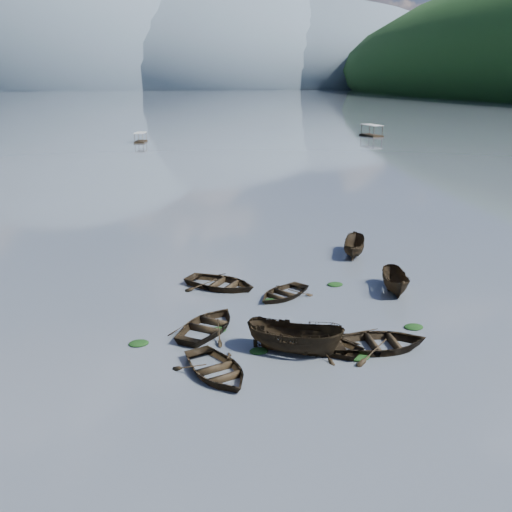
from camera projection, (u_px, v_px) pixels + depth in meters
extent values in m
plane|color=#49515B|center=(320.00, 367.00, 27.41)|extent=(2400.00, 2400.00, 0.00)
ellipsoid|color=#475666|center=(63.00, 88.00, 842.88)|extent=(520.00, 520.00, 340.00)
ellipsoid|color=#475666|center=(197.00, 87.00, 891.92)|extent=(520.00, 520.00, 260.00)
ellipsoid|color=#475666|center=(305.00, 87.00, 936.06)|extent=(520.00, 520.00, 220.00)
imported|color=black|center=(216.00, 375.00, 26.75)|extent=(4.41, 5.30, 0.95)
imported|color=black|center=(208.00, 330.00, 31.45)|extent=(5.64, 5.81, 0.98)
imported|color=black|center=(294.00, 353.00, 28.86)|extent=(5.24, 4.40, 1.95)
imported|color=black|center=(323.00, 347.00, 29.45)|extent=(4.97, 5.13, 0.87)
imported|color=black|center=(379.00, 349.00, 29.32)|extent=(5.49, 4.21, 1.06)
imported|color=black|center=(395.00, 291.00, 37.21)|extent=(2.81, 4.44, 1.61)
imported|color=black|center=(220.00, 288.00, 37.87)|extent=(6.08, 5.96, 1.03)
imported|color=black|center=(283.00, 296.00, 36.32)|extent=(5.02, 4.73, 0.85)
imported|color=black|center=(353.00, 255.00, 44.84)|extent=(3.37, 4.45, 1.62)
ellipsoid|color=black|center=(259.00, 352.00, 28.97)|extent=(0.96, 0.79, 0.21)
ellipsoid|color=black|center=(218.00, 331.00, 31.39)|extent=(0.93, 0.74, 0.20)
ellipsoid|color=black|center=(358.00, 358.00, 28.37)|extent=(1.23, 0.98, 0.27)
ellipsoid|color=black|center=(283.00, 327.00, 31.88)|extent=(0.86, 0.73, 0.19)
ellipsoid|color=black|center=(414.00, 328.00, 31.76)|extent=(1.09, 0.87, 0.23)
ellipsoid|color=black|center=(139.00, 344.00, 29.80)|extent=(1.06, 0.85, 0.22)
ellipsoid|color=black|center=(269.00, 301.00, 35.50)|extent=(0.91, 0.76, 0.19)
ellipsoid|color=black|center=(335.00, 285.00, 38.30)|extent=(1.07, 0.86, 0.23)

